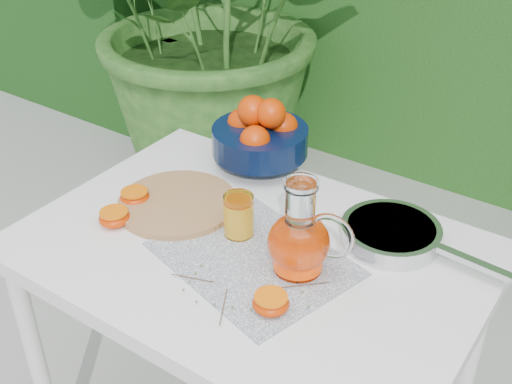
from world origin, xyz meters
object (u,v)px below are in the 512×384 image
Objects in this scene: white_table at (251,275)px; fruit_bowl at (260,134)px; saute_pan at (392,233)px; juice_pitcher at (300,240)px; cutting_board at (178,204)px.

fruit_bowl is at bearing 120.90° from white_table.
white_table is 3.06× the size of fruit_bowl.
white_table is at bearing -59.10° from fruit_bowl.
fruit_bowl is 0.83× the size of saute_pan.
white_table is 4.71× the size of juice_pitcher.
fruit_bowl reaches higher than white_table.
white_table is at bearing -6.76° from cutting_board.
cutting_board is at bearing 173.24° from white_table.
saute_pan is (0.12, 0.20, -0.05)m from juice_pitcher.
fruit_bowl is at bearing 80.09° from cutting_board.
cutting_board is 0.87× the size of fruit_bowl.
fruit_bowl is 0.45m from saute_pan.
saute_pan is at bearing 37.62° from white_table.
cutting_board is (-0.23, 0.03, 0.09)m from white_table.
cutting_board is 0.30m from fruit_bowl.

